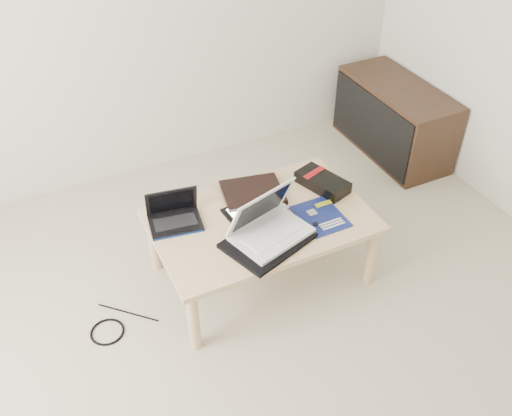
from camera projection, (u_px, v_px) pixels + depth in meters
name	position (u px, v px, depth m)	size (l,w,h in m)	color
ground	(255.00, 407.00, 2.51)	(4.00, 4.00, 0.00)	#B8AC95
room_shell	(255.00, 44.00, 1.46)	(4.20, 4.20, 2.70)	beige
coffee_table	(261.00, 226.00, 2.93)	(1.10, 0.70, 0.40)	tan
media_cabinet	(393.00, 119.00, 3.97)	(0.41, 0.90, 0.50)	#362016
book	(253.00, 193.00, 3.04)	(0.36, 0.32, 0.03)	black
netbook	(174.00, 216.00, 2.85)	(0.29, 0.23, 0.19)	black
tablet	(250.00, 212.00, 2.93)	(0.26, 0.21, 0.01)	black
remote	(273.00, 199.00, 3.01)	(0.08, 0.22, 0.02)	#B6B6BB
neoprene_sleeve	(268.00, 241.00, 2.76)	(0.40, 0.29, 0.02)	black
white_laptop	(268.00, 225.00, 2.75)	(0.42, 0.35, 0.25)	silver
motherboard	(321.00, 216.00, 2.91)	(0.22, 0.28, 0.01)	#0D1A53
gpu_box	(322.00, 182.00, 3.09)	(0.23, 0.32, 0.06)	black
cable_coil	(238.00, 235.00, 2.79)	(0.11, 0.11, 0.01)	black
floor_cable_coil	(107.00, 332.00, 2.83)	(0.17, 0.17, 0.01)	black
floor_cable_trail	(128.00, 313.00, 2.93)	(0.01, 0.01, 0.34)	black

